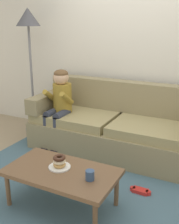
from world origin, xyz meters
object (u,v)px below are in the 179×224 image
(mug, at_px, (90,175))
(couch, at_px, (116,128))
(person_child, at_px, (59,101))
(donut, at_px, (59,165))
(coffee_table, at_px, (62,174))
(floor_lamp, at_px, (29,29))
(toy_controller, at_px, (140,191))

(mug, bearing_deg, couch, 102.79)
(person_child, distance_m, mug, 1.64)
(couch, bearing_deg, donut, -91.45)
(coffee_table, xyz_separation_m, donut, (-0.04, 0.03, 0.07))
(couch, height_order, floor_lamp, floor_lamp)
(couch, xyz_separation_m, person_child, (-0.76, -0.21, 0.33))
(coffee_table, bearing_deg, mug, -4.90)
(mug, distance_m, toy_controller, 0.77)
(donut, xyz_separation_m, toy_controller, (0.66, 0.51, -0.40))
(coffee_table, height_order, donut, donut)
(mug, distance_m, floor_lamp, 2.66)
(couch, distance_m, coffee_table, 1.38)
(mug, xyz_separation_m, toy_controller, (0.30, 0.57, -0.41))
(person_child, relative_size, toy_controller, 4.87)
(couch, xyz_separation_m, donut, (-0.03, -1.35, 0.09))
(donut, relative_size, floor_lamp, 0.06)
(coffee_table, distance_m, toy_controller, 0.88)
(couch, distance_m, mug, 1.45)
(coffee_table, distance_m, person_child, 1.44)
(couch, bearing_deg, mug, -77.21)
(toy_controller, bearing_deg, coffee_table, -140.96)
(mug, bearing_deg, coffee_table, 175.10)
(person_child, xyz_separation_m, mug, (1.08, -1.20, -0.23))
(coffee_table, xyz_separation_m, mug, (0.31, -0.03, 0.08))
(couch, relative_size, donut, 18.99)
(donut, bearing_deg, toy_controller, 37.85)
(coffee_table, bearing_deg, floor_lamp, 134.71)
(couch, xyz_separation_m, mug, (0.32, -1.41, 0.10))
(coffee_table, bearing_deg, couch, 90.35)
(person_child, bearing_deg, mug, -48.02)
(toy_controller, distance_m, floor_lamp, 2.82)
(donut, relative_size, mug, 1.33)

